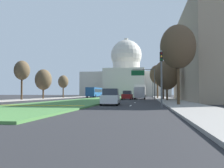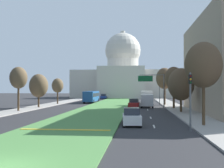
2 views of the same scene
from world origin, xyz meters
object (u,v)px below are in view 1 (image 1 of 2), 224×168
object	(u,v)px
street_tree_right_far	(163,72)
sedan_lead_stopped	(111,97)
street_tree_right_distant	(157,75)
sedan_far_horizon	(94,95)
street_tree_right_near	(178,47)
overhead_guide_sign	(146,77)
street_tree_right_mid	(167,75)
sedan_distant	(141,95)
box_truck_delivery	(140,92)
sedan_very_far	(108,95)
capitol_building	(126,77)
traffic_light_far_right	(153,85)
traffic_light_near_right	(161,71)
street_tree_left_distant	(63,82)
street_tree_left_mid	(22,71)
city_bus	(94,92)
street_tree_left_far	(43,80)
sedan_midblock	(127,95)

from	to	relation	value
street_tree_right_far	sedan_lead_stopped	distance (m)	24.67
street_tree_right_distant	sedan_far_horizon	size ratio (longest dim) A/B	1.89
street_tree_right_near	street_tree_right_far	size ratio (longest dim) A/B	1.09
overhead_guide_sign	street_tree_right_mid	world-z (taller)	street_tree_right_mid
sedan_distant	box_truck_delivery	world-z (taller)	box_truck_delivery
sedan_very_far	sedan_distant	bearing A→B (deg)	-64.15
capitol_building	box_truck_delivery	size ratio (longest dim) A/B	6.03
capitol_building	traffic_light_far_right	distance (m)	50.92
capitol_building	traffic_light_far_right	world-z (taller)	capitol_building
traffic_light_near_right	street_tree_right_mid	xyz separation A→B (m)	(1.96, 19.17, 1.07)
street_tree_left_distant	street_tree_right_distant	size ratio (longest dim) A/B	0.73
street_tree_left_distant	traffic_light_near_right	bearing A→B (deg)	-58.89
street_tree_left_mid	traffic_light_far_right	bearing A→B (deg)	38.51
sedan_far_horizon	city_bus	bearing A→B (deg)	-76.18
box_truck_delivery	city_bus	world-z (taller)	box_truck_delivery
street_tree_left_mid	street_tree_right_far	distance (m)	27.01
overhead_guide_sign	street_tree_right_distant	xyz separation A→B (m)	(2.69, 9.01, 1.27)
street_tree_right_near	street_tree_right_distant	world-z (taller)	street_tree_right_near
sedan_very_far	box_truck_delivery	distance (m)	42.62
traffic_light_far_right	overhead_guide_sign	bearing A→B (deg)	-100.18
sedan_very_far	box_truck_delivery	xyz separation A→B (m)	(13.75, -40.33, 0.88)
street_tree_right_near	sedan_very_far	xyz separation A→B (m)	(-18.62, 68.15, -5.32)
street_tree_left_distant	street_tree_right_distant	bearing A→B (deg)	-2.08
traffic_light_far_right	street_tree_left_distant	distance (m)	23.39
street_tree_left_far	street_tree_left_distant	world-z (taller)	street_tree_left_far
street_tree_right_far	sedan_midblock	size ratio (longest dim) A/B	1.70
overhead_guide_sign	street_tree_right_mid	bearing A→B (deg)	-69.83
street_tree_left_distant	box_truck_delivery	xyz separation A→B (m)	(20.37, -7.32, -2.66)
street_tree_right_near	street_tree_left_far	size ratio (longest dim) A/B	1.30
sedan_very_far	street_tree_right_mid	bearing A→B (deg)	-70.42
street_tree_left_distant	box_truck_delivery	bearing A→B (deg)	-19.77
street_tree_right_distant	street_tree_right_mid	bearing A→B (deg)	-87.43
sedan_far_horizon	box_truck_delivery	distance (m)	28.05
sedan_midblock	sedan_distant	world-z (taller)	sedan_midblock
street_tree_right_mid	sedan_distant	world-z (taller)	street_tree_right_mid
street_tree_left_distant	traffic_light_far_right	bearing A→B (deg)	-2.81
street_tree_left_mid	box_truck_delivery	world-z (taller)	street_tree_left_mid
traffic_light_near_right	sedan_very_far	size ratio (longest dim) A/B	1.17
street_tree_left_mid	street_tree_left_distant	bearing A→B (deg)	88.53
sedan_far_horizon	overhead_guide_sign	bearing A→B (deg)	-56.43
capitol_building	street_tree_right_near	size ratio (longest dim) A/B	4.58
sedan_far_horizon	box_truck_delivery	bearing A→B (deg)	-55.89
box_truck_delivery	street_tree_right_distant	bearing A→B (deg)	57.56
sedan_very_far	capitol_building	bearing A→B (deg)	69.41
street_tree_right_far	city_bus	distance (m)	27.30
street_tree_right_near	sedan_distant	bearing A→B (deg)	97.09
street_tree_right_far	street_tree_right_near	bearing A→B (deg)	-89.77
capitol_building	overhead_guide_sign	size ratio (longest dim) A/B	5.94
overhead_guide_sign	sedan_distant	size ratio (longest dim) A/B	1.51
traffic_light_near_right	box_truck_delivery	xyz separation A→B (m)	(-2.97, 31.35, -1.64)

